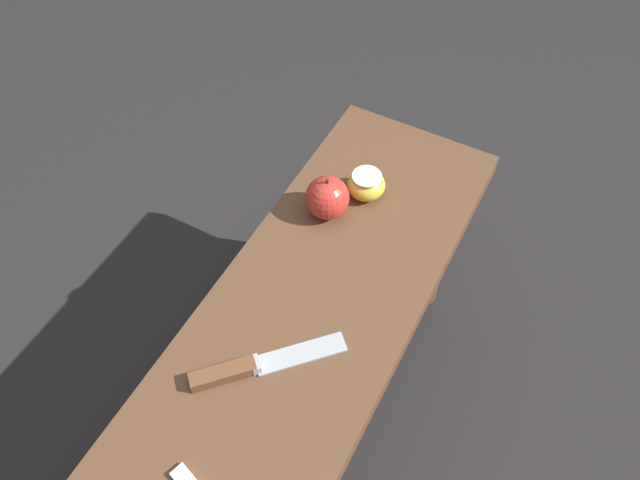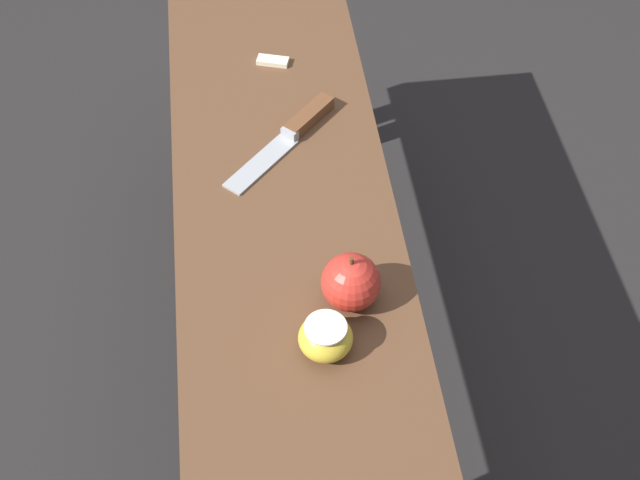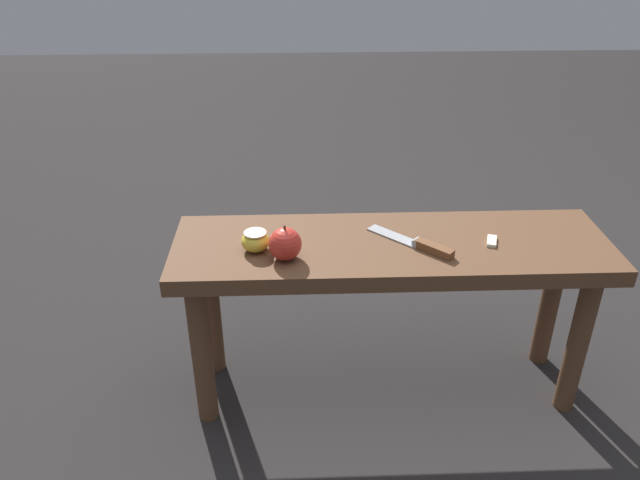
# 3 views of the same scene
# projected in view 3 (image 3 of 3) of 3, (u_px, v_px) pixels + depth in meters

# --- Properties ---
(ground_plane) EXTENTS (8.00, 8.00, 0.00)m
(ground_plane) POSITION_uv_depth(u_px,v_px,m) (383.00, 385.00, 1.68)
(ground_plane) COLOR black
(wooden_bench) EXTENTS (1.03, 0.31, 0.44)m
(wooden_bench) POSITION_uv_depth(u_px,v_px,m) (390.00, 269.00, 1.50)
(wooden_bench) COLOR brown
(wooden_bench) RESTS_ON ground_plane
(knife) EXTENTS (0.18, 0.18, 0.02)m
(knife) POSITION_uv_depth(u_px,v_px,m) (422.00, 245.00, 1.44)
(knife) COLOR #9EA0A5
(knife) RESTS_ON wooden_bench
(apple_whole) EXTENTS (0.07, 0.07, 0.08)m
(apple_whole) POSITION_uv_depth(u_px,v_px,m) (285.00, 244.00, 1.38)
(apple_whole) COLOR red
(apple_whole) RESTS_ON wooden_bench
(apple_cut) EXTENTS (0.07, 0.07, 0.05)m
(apple_cut) POSITION_uv_depth(u_px,v_px,m) (256.00, 241.00, 1.42)
(apple_cut) COLOR gold
(apple_cut) RESTS_ON wooden_bench
(apple_slice_near_knife) EXTENTS (0.04, 0.05, 0.01)m
(apple_slice_near_knife) POSITION_uv_depth(u_px,v_px,m) (492.00, 241.00, 1.46)
(apple_slice_near_knife) COLOR beige
(apple_slice_near_knife) RESTS_ON wooden_bench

